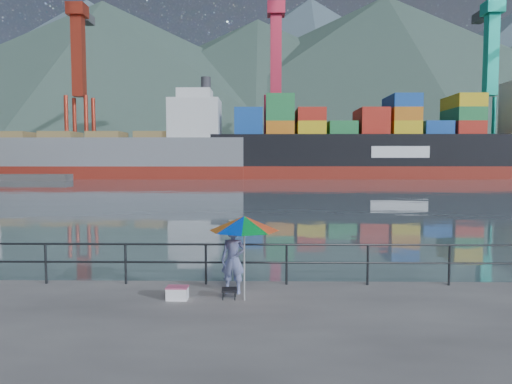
# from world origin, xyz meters

# --- Properties ---
(harbor_water) EXTENTS (500.00, 280.00, 0.00)m
(harbor_water) POSITION_xyz_m (0.00, 130.00, 0.00)
(harbor_water) COLOR slate
(harbor_water) RESTS_ON ground
(far_dock) EXTENTS (200.00, 40.00, 0.40)m
(far_dock) POSITION_xyz_m (10.00, 93.00, 0.00)
(far_dock) COLOR #514F4C
(far_dock) RESTS_ON ground
(guardrail) EXTENTS (22.00, 0.06, 1.03)m
(guardrail) POSITION_xyz_m (0.00, 1.70, 0.52)
(guardrail) COLOR #2D3033
(guardrail) RESTS_ON ground
(mountains) EXTENTS (600.00, 332.80, 80.00)m
(mountains) POSITION_xyz_m (38.82, 207.75, 35.55)
(mountains) COLOR #385147
(mountains) RESTS_ON ground
(port_cranes) EXTENTS (116.00, 28.00, 38.40)m
(port_cranes) POSITION_xyz_m (31.00, 84.00, 16.00)
(port_cranes) COLOR red
(port_cranes) RESTS_ON ground
(container_stacks) EXTENTS (58.00, 8.40, 7.80)m
(container_stacks) POSITION_xyz_m (37.44, 93.75, 2.82)
(container_stacks) COLOR #194CA5
(container_stacks) RESTS_ON ground
(fisherman) EXTENTS (0.61, 0.44, 1.55)m
(fisherman) POSITION_xyz_m (1.72, 0.98, 0.78)
(fisherman) COLOR navy
(fisherman) RESTS_ON ground
(beach_umbrella) EXTENTS (1.58, 1.58, 1.87)m
(beach_umbrella) POSITION_xyz_m (2.00, 0.42, 1.71)
(beach_umbrella) COLOR white
(beach_umbrella) RESTS_ON ground
(folding_stool) EXTENTS (0.36, 0.36, 0.22)m
(folding_stool) POSITION_xyz_m (1.67, 0.54, 0.12)
(folding_stool) COLOR black
(folding_stool) RESTS_ON ground
(cooler_bag) EXTENTS (0.47, 0.32, 0.26)m
(cooler_bag) POSITION_xyz_m (0.52, 0.45, 0.13)
(cooler_bag) COLOR white
(cooler_bag) RESTS_ON ground
(fishing_rod) EXTENTS (0.14, 1.78, 1.25)m
(fishing_rod) POSITION_xyz_m (1.63, 1.92, 0.00)
(fishing_rod) COLOR black
(fishing_rod) RESTS_ON ground
(bulk_carrier) EXTENTS (49.37, 8.55, 14.50)m
(bulk_carrier) POSITION_xyz_m (-23.72, 73.68, 4.16)
(bulk_carrier) COLOR maroon
(bulk_carrier) RESTS_ON ground
(container_ship) EXTENTS (65.82, 10.97, 18.10)m
(container_ship) POSITION_xyz_m (27.85, 75.49, 5.79)
(container_ship) COLOR maroon
(container_ship) RESTS_ON ground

